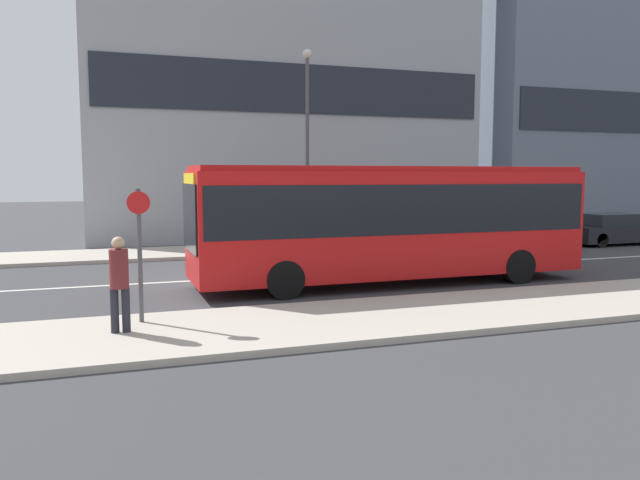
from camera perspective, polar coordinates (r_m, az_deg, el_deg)
The scene contains 11 objects.
ground_plane at distance 18.33m, azimuth -9.66°, elevation -3.60°, with size 120.00×120.00×0.00m, color #3A3A3D.
sidewalk_near at distance 12.32m, azimuth -4.74°, elevation -7.91°, with size 44.00×3.50×0.13m.
sidewalk_far at distance 24.45m, azimuth -12.12°, elevation -1.12°, with size 44.00×3.50×0.13m.
lane_centerline at distance 18.33m, azimuth -9.66°, elevation -3.59°, with size 41.80×0.16×0.01m.
apartment_block_right_tower at distance 43.05m, azimuth 25.91°, elevation 17.07°, with size 18.97×5.51×23.52m.
city_bus at distance 17.35m, azimuth 6.45°, elevation 2.13°, with size 10.98×2.62×3.25m.
parked_car_0 at distance 26.66m, azimuth 17.27°, elevation 0.61°, with size 4.56×1.78×1.41m.
parked_car_1 at distance 29.95m, azimuth 25.01°, elevation 0.84°, with size 3.95×1.71×1.36m.
pedestrian_near_stop at distance 11.96m, azimuth -17.88°, elevation -3.34°, with size 0.35×0.34×1.77m.
bus_stop_sign at distance 12.62m, azimuth -16.18°, elevation -0.41°, with size 0.44×0.12×2.63m.
street_lamp at distance 24.08m, azimuth -1.17°, elevation 9.99°, with size 0.36×0.36×7.61m.
Camera 1 is at (-2.98, -17.84, 3.01)m, focal length 35.00 mm.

